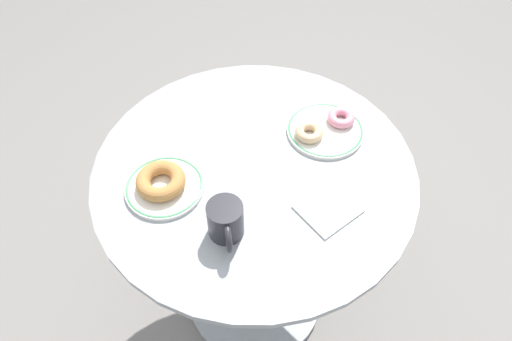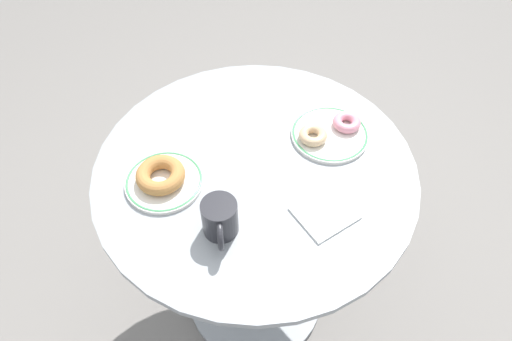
{
  "view_description": "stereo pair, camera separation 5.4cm",
  "coord_description": "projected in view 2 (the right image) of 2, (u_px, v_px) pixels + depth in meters",
  "views": [
    {
      "loc": [
        -0.33,
        -0.64,
        1.59
      ],
      "look_at": [
        -0.01,
        -0.02,
        0.74
      ],
      "focal_mm": 32.95,
      "sensor_mm": 36.0,
      "label": 1
    },
    {
      "loc": [
        -0.28,
        -0.67,
        1.59
      ],
      "look_at": [
        -0.01,
        -0.02,
        0.74
      ],
      "focal_mm": 32.95,
      "sensor_mm": 36.0,
      "label": 2
    }
  ],
  "objects": [
    {
      "name": "ground_plane",
      "position": [
        255.0,
        297.0,
        1.7
      ],
      "size": [
        7.0,
        7.0,
        0.02
      ],
      "primitive_type": "cube",
      "color": "gray"
    },
    {
      "name": "cafe_table",
      "position": [
        255.0,
        225.0,
        1.33
      ],
      "size": [
        0.78,
        0.78,
        0.73
      ],
      "color": "#999EA3",
      "rests_on": "ground"
    },
    {
      "name": "plate_left",
      "position": [
        164.0,
        181.0,
        1.09
      ],
      "size": [
        0.18,
        0.18,
        0.01
      ],
      "color": "white",
      "rests_on": "cafe_table"
    },
    {
      "name": "plate_right",
      "position": [
        330.0,
        134.0,
        1.19
      ],
      "size": [
        0.2,
        0.2,
        0.01
      ],
      "color": "white",
      "rests_on": "cafe_table"
    },
    {
      "name": "donut_old_fashioned",
      "position": [
        161.0,
        175.0,
        1.08
      ],
      "size": [
        0.15,
        0.15,
        0.03
      ],
      "primitive_type": "torus",
      "rotation": [
        0.0,
        0.0,
        1.09
      ],
      "color": "#BC7F42",
      "rests_on": "plate_left"
    },
    {
      "name": "donut_pink_frosted",
      "position": [
        347.0,
        122.0,
        1.19
      ],
      "size": [
        0.09,
        0.09,
        0.02
      ],
      "primitive_type": "torus",
      "rotation": [
        0.0,
        0.0,
        3.46
      ],
      "color": "pink",
      "rests_on": "plate_right"
    },
    {
      "name": "donut_glazed",
      "position": [
        313.0,
        135.0,
        1.16
      ],
      "size": [
        0.1,
        0.1,
        0.02
      ],
      "primitive_type": "torus",
      "rotation": [
        0.0,
        0.0,
        0.86
      ],
      "color": "#E0B789",
      "rests_on": "plate_right"
    },
    {
      "name": "paper_napkin",
      "position": [
        325.0,
        213.0,
        1.04
      ],
      "size": [
        0.14,
        0.13,
        0.01
      ],
      "primitive_type": "cube",
      "rotation": [
        0.0,
        0.0,
        0.18
      ],
      "color": "white",
      "rests_on": "cafe_table"
    },
    {
      "name": "coffee_mug",
      "position": [
        220.0,
        219.0,
        0.98
      ],
      "size": [
        0.08,
        0.11,
        0.09
      ],
      "color": "#28282D",
      "rests_on": "cafe_table"
    }
  ]
}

